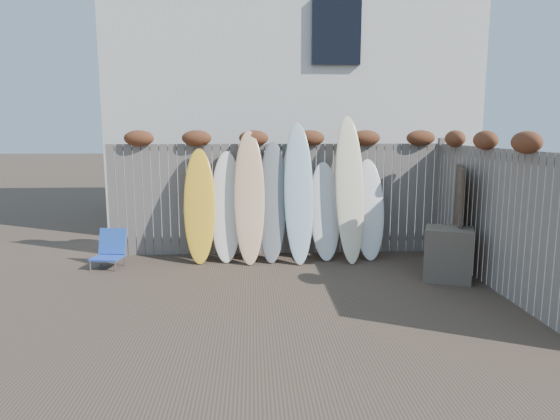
{
  "coord_description": "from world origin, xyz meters",
  "views": [
    {
      "loc": [
        -0.43,
        -6.53,
        2.27
      ],
      "look_at": [
        0.0,
        1.2,
        1.0
      ],
      "focal_mm": 32.0,
      "sensor_mm": 36.0,
      "label": 1
    }
  ],
  "objects": [
    {
      "name": "back_fence",
      "position": [
        0.06,
        2.39,
        1.18
      ],
      "size": [
        6.05,
        0.28,
        2.24
      ],
      "color": "slate",
      "rests_on": "ground"
    },
    {
      "name": "right_fence",
      "position": [
        2.99,
        0.25,
        1.14
      ],
      "size": [
        0.28,
        4.4,
        2.24
      ],
      "color": "slate",
      "rests_on": "ground"
    },
    {
      "name": "surfboard_4",
      "position": [
        0.36,
        1.9,
        1.19
      ],
      "size": [
        0.51,
        0.84,
        2.38
      ],
      "primitive_type": "ellipsoid",
      "rotation": [
        -0.31,
        0.0,
        -0.01
      ],
      "color": "#A6C9D3",
      "rests_on": "ground"
    },
    {
      "name": "surfboard_5",
      "position": [
        0.83,
        2.02,
        0.85
      ],
      "size": [
        0.54,
        0.62,
        1.69
      ],
      "primitive_type": "ellipsoid",
      "rotation": [
        -0.31,
        0.0,
        0.02
      ],
      "color": "white",
      "rests_on": "ground"
    },
    {
      "name": "surfboard_6",
      "position": [
        1.24,
        1.92,
        1.25
      ],
      "size": [
        0.51,
        0.88,
        2.49
      ],
      "primitive_type": "ellipsoid",
      "rotation": [
        -0.31,
        0.0,
        -0.02
      ],
      "color": "#F7E7BA",
      "rests_on": "ground"
    },
    {
      "name": "house",
      "position": [
        0.5,
        6.5,
        3.2
      ],
      "size": [
        8.5,
        5.5,
        6.33
      ],
      "color": "silver",
      "rests_on": "ground"
    },
    {
      "name": "surfboard_0",
      "position": [
        -1.34,
        1.96,
        0.97
      ],
      "size": [
        0.57,
        0.72,
        1.93
      ],
      "primitive_type": "ellipsoid",
      "rotation": [
        -0.31,
        0.0,
        0.05
      ],
      "color": "gold",
      "rests_on": "ground"
    },
    {
      "name": "surfboard_7",
      "position": [
        1.61,
        2.01,
        0.87
      ],
      "size": [
        0.55,
        0.65,
        1.74
      ],
      "primitive_type": "ellipsoid",
      "rotation": [
        -0.31,
        0.0,
        -0.04
      ],
      "color": "white",
      "rests_on": "ground"
    },
    {
      "name": "surfboard_2",
      "position": [
        -0.49,
        1.91,
        1.12
      ],
      "size": [
        0.53,
        0.79,
        2.24
      ],
      "primitive_type": "ellipsoid",
      "rotation": [
        -0.31,
        0.0,
        0.01
      ],
      "color": "#FFB38B",
      "rests_on": "ground"
    },
    {
      "name": "lattice_panel",
      "position": [
        2.82,
        1.09,
        0.84
      ],
      "size": [
        0.41,
        1.08,
        1.68
      ],
      "primitive_type": "cube",
      "rotation": [
        0.0,
        0.0,
        -0.33
      ],
      "color": "#48392B",
      "rests_on": "ground"
    },
    {
      "name": "wooden_crate",
      "position": [
        2.51,
        0.62,
        0.4
      ],
      "size": [
        0.85,
        0.78,
        0.8
      ],
      "primitive_type": "cube",
      "rotation": [
        0.0,
        0.0,
        -0.39
      ],
      "color": "#685E4E",
      "rests_on": "ground"
    },
    {
      "name": "ground",
      "position": [
        0.0,
        0.0,
        0.0
      ],
      "size": [
        80.0,
        80.0,
        0.0
      ],
      "primitive_type": "plane",
      "color": "#493A2D"
    },
    {
      "name": "surfboard_3",
      "position": [
        -0.09,
        1.97,
        1.03
      ],
      "size": [
        0.56,
        0.77,
        2.06
      ],
      "primitive_type": "ellipsoid",
      "rotation": [
        -0.31,
        0.0,
        -0.09
      ],
      "color": "gray",
      "rests_on": "ground"
    },
    {
      "name": "surfboard_1",
      "position": [
        -0.88,
        2.01,
        0.94
      ],
      "size": [
        0.55,
        0.68,
        1.88
      ],
      "primitive_type": "ellipsoid",
      "rotation": [
        -0.31,
        0.0,
        -0.01
      ],
      "color": "white",
      "rests_on": "ground"
    },
    {
      "name": "beach_chair",
      "position": [
        -2.8,
        1.66,
        0.29
      ],
      "size": [
        0.54,
        0.56,
        0.62
      ],
      "color": "blue",
      "rests_on": "ground"
    }
  ]
}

